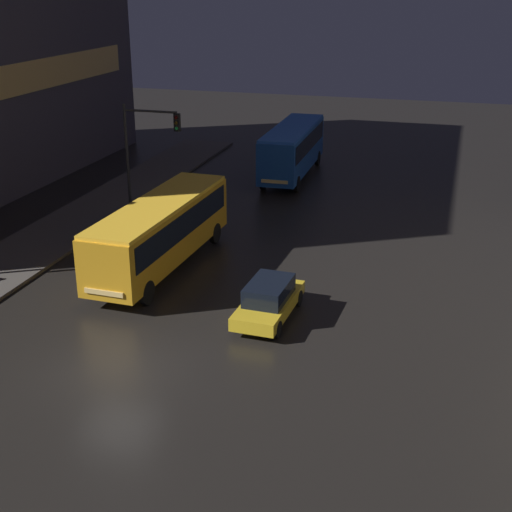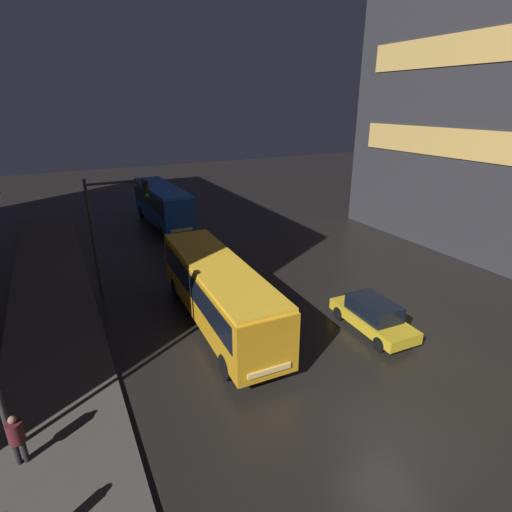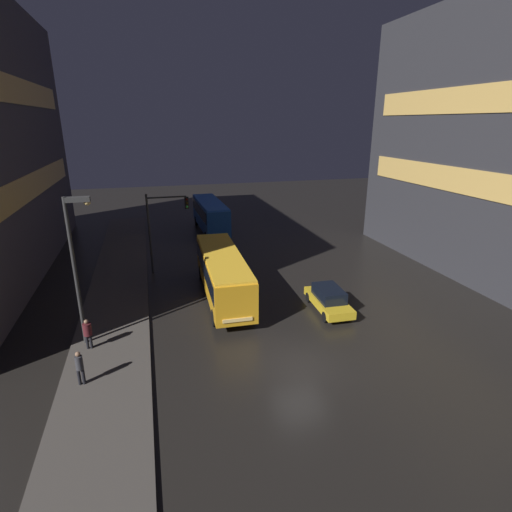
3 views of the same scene
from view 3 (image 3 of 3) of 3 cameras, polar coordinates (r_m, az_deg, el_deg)
name	(u,v)px [view 3 (image 3 of 3)]	position (r m, az deg, el deg)	size (l,w,h in m)	color
ground_plane	(300,366)	(20.21, 6.33, -15.31)	(120.00, 120.00, 0.00)	black
sidewalk_left	(117,301)	(27.95, -19.26, -6.04)	(4.00, 48.00, 0.15)	#47423D
bus_near	(223,271)	(26.40, -4.79, -2.16)	(2.77, 10.43, 3.09)	orange
bus_far	(210,213)	(42.80, -6.55, 6.10)	(2.56, 9.81, 3.32)	#194793
car_taxi	(329,299)	(25.41, 10.33, -6.06)	(1.90, 4.33, 1.50)	gold
pedestrian_near	(80,366)	(19.72, -23.90, -14.15)	(0.46, 0.46, 1.64)	black
pedestrian_mid	(88,331)	(22.34, -22.93, -9.87)	(0.60, 0.60, 1.64)	black
traffic_light_main	(163,220)	(31.18, -13.16, 5.05)	(3.16, 0.35, 6.19)	#2D2D2D
street_lamp_sidewalk	(77,250)	(21.47, -24.22, 0.80)	(1.25, 0.36, 7.76)	#2D2D2D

